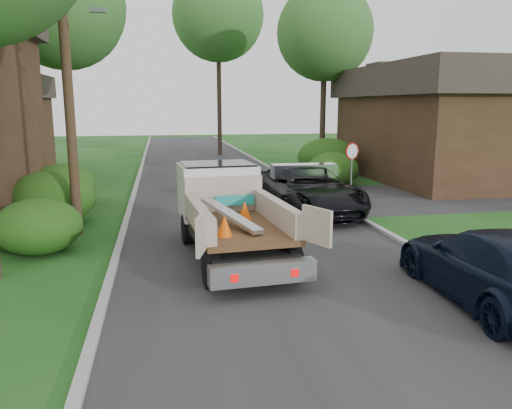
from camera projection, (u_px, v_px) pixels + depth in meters
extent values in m
plane|color=#184D16|center=(284.00, 274.00, 12.04)|extent=(120.00, 120.00, 0.00)
cube|color=#28282B|center=(229.00, 199.00, 21.67)|extent=(8.00, 90.00, 0.02)
cube|color=#28282B|center=(490.00, 194.00, 22.92)|extent=(16.00, 7.00, 0.02)
cube|color=#9E9E99|center=(132.00, 201.00, 20.91)|extent=(0.20, 90.00, 0.12)
cube|color=#9E9E99|center=(319.00, 195.00, 22.42)|extent=(0.20, 90.00, 0.12)
cylinder|color=slate|center=(351.00, 177.00, 21.47)|extent=(0.06, 0.06, 2.00)
cylinder|color=#B20A0A|center=(352.00, 151.00, 21.26)|extent=(0.71, 0.32, 0.76)
cylinder|color=#382619|center=(67.00, 72.00, 14.87)|extent=(0.30, 0.30, 10.00)
cube|color=slate|center=(98.00, 10.00, 13.80)|extent=(0.45, 0.20, 0.12)
cube|color=#352316|center=(452.00, 138.00, 27.49)|extent=(9.00, 12.00, 4.50)
cube|color=#332B26|center=(456.00, 81.00, 26.89)|extent=(9.72, 12.96, 1.60)
cube|color=#332B26|center=(458.00, 66.00, 26.74)|extent=(9.72, 1.80, 0.20)
ellipsoid|color=#19420F|center=(38.00, 226.00, 13.64)|extent=(2.34, 2.34, 1.53)
ellipsoid|color=#19420F|center=(52.00, 198.00, 16.92)|extent=(2.86, 2.86, 1.87)
ellipsoid|color=#19420F|center=(63.00, 185.00, 20.26)|extent=(2.60, 2.60, 1.70)
ellipsoid|color=#19420F|center=(333.00, 169.00, 25.47)|extent=(2.60, 2.60, 1.70)
ellipsoid|color=#19420F|center=(327.00, 158.00, 28.44)|extent=(3.38, 3.38, 2.21)
cylinder|color=#2D2119|center=(68.00, 96.00, 26.16)|extent=(0.36, 0.36, 9.00)
sphere|color=#2F6A27|center=(62.00, 6.00, 25.29)|extent=(6.40, 6.40, 6.40)
cylinder|color=#2D2119|center=(323.00, 102.00, 31.87)|extent=(0.36, 0.36, 8.50)
sphere|color=#2F6A27|center=(325.00, 32.00, 31.04)|extent=(6.00, 6.00, 6.00)
cylinder|color=#2D2119|center=(219.00, 87.00, 40.24)|extent=(0.36, 0.36, 11.00)
sphere|color=#2F6A27|center=(218.00, 15.00, 39.17)|extent=(7.20, 7.20, 7.20)
cylinder|color=black|center=(188.00, 229.00, 14.66)|extent=(0.37, 0.92, 0.90)
cylinder|color=black|center=(250.00, 225.00, 15.16)|extent=(0.37, 0.92, 0.90)
cylinder|color=black|center=(211.00, 269.00, 11.06)|extent=(0.37, 0.92, 0.90)
cylinder|color=black|center=(292.00, 262.00, 11.55)|extent=(0.37, 0.92, 0.90)
cube|color=black|center=(233.00, 236.00, 13.17)|extent=(2.45, 5.95, 0.24)
cube|color=white|center=(217.00, 190.00, 14.99)|extent=(2.34, 1.97, 1.55)
cube|color=black|center=(217.00, 172.00, 14.88)|extent=(2.18, 1.81, 0.55)
cube|color=#472D19|center=(239.00, 228.00, 12.43)|extent=(2.48, 3.77, 0.12)
cube|color=beige|center=(224.00, 194.00, 14.03)|extent=(2.21, 0.27, 1.00)
cube|color=beige|center=(199.00, 217.00, 12.10)|extent=(0.52, 3.42, 0.60)
cube|color=beige|center=(277.00, 212.00, 12.62)|extent=(0.52, 3.42, 0.60)
cube|color=silver|center=(263.00, 273.00, 10.48)|extent=(2.33, 0.53, 0.45)
cube|color=#B20505|center=(235.00, 278.00, 10.14)|extent=(0.16, 0.05, 0.16)
cube|color=#B20505|center=(295.00, 273.00, 10.48)|extent=(0.16, 0.05, 0.16)
cube|color=beige|center=(202.00, 233.00, 10.12)|extent=(0.32, 0.89, 0.80)
cube|color=beige|center=(317.00, 226.00, 10.77)|extent=(0.45, 0.85, 0.80)
cube|color=silver|center=(230.00, 214.00, 12.41)|extent=(1.27, 2.51, 0.46)
cone|color=#F2590A|center=(225.00, 226.00, 11.37)|extent=(0.39, 0.39, 0.50)
cone|color=#F2590A|center=(245.00, 211.00, 13.02)|extent=(0.39, 0.39, 0.50)
cube|color=#148C84|center=(235.00, 200.00, 13.89)|extent=(1.11, 0.18, 0.28)
imported|color=black|center=(307.00, 189.00, 18.96)|extent=(3.40, 6.55, 1.76)
imported|color=black|center=(495.00, 266.00, 10.18)|extent=(2.48, 5.51, 1.57)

